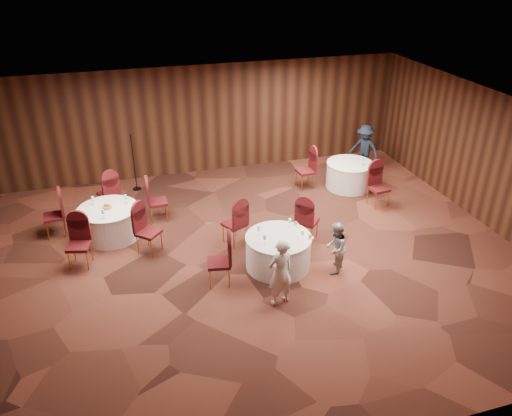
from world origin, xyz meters
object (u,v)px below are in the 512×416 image
object	(u,v)px
woman_a	(280,272)
woman_b	(335,248)
table_main	(278,251)
table_right	(349,175)
man_c	(364,149)
table_left	(110,222)
mic_stand	(135,174)

from	to	relation	value
woman_a	woman_b	distance (m)	1.59
woman_b	woman_a	bearing A→B (deg)	-28.81
woman_b	table_main	bearing A→B (deg)	-79.42
table_main	woman_b	world-z (taller)	woman_b
table_right	man_c	size ratio (longest dim) A/B	0.89
table_left	table_main	bearing A→B (deg)	-34.29
table_main	woman_b	bearing A→B (deg)	-25.86
mic_stand	woman_a	distance (m)	6.36
woman_a	woman_b	bearing A→B (deg)	-169.23
table_main	woman_a	world-z (taller)	woman_a
table_right	mic_stand	distance (m)	6.04
table_main	woman_a	bearing A→B (deg)	-107.25
woman_a	woman_b	world-z (taller)	woman_a
table_main	mic_stand	bearing A→B (deg)	118.88
woman_b	table_left	bearing A→B (deg)	-85.97
mic_stand	man_c	bearing A→B (deg)	-5.70
woman_a	mic_stand	bearing A→B (deg)	-83.20
mic_stand	man_c	xyz separation A→B (m)	(6.73, -0.67, 0.26)
man_c	table_left	bearing A→B (deg)	-113.04
table_main	man_c	xyz separation A→B (m)	(4.10, 4.09, 0.36)
table_main	man_c	world-z (taller)	man_c
woman_b	man_c	xyz separation A→B (m)	(3.03, 4.61, 0.15)
man_c	woman_b	bearing A→B (deg)	-69.51
mic_stand	woman_b	xyz separation A→B (m)	(3.70, -5.28, 0.11)
woman_a	woman_b	xyz separation A→B (m)	(1.44, 0.67, -0.13)
woman_a	man_c	world-z (taller)	man_c
mic_stand	man_c	world-z (taller)	mic_stand
table_main	table_right	world-z (taller)	same
table_main	table_left	size ratio (longest dim) A/B	1.00
man_c	woman_a	bearing A→B (deg)	-76.49
table_left	man_c	distance (m)	7.73
table_main	mic_stand	size ratio (longest dim) A/B	0.87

